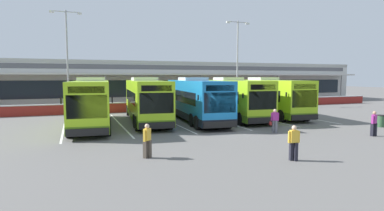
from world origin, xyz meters
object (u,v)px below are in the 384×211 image
(pedestrian_with_handbag, at_px, (275,120))
(litter_bin, at_px, (381,121))
(pedestrian_near_bin, at_px, (374,123))
(pedestrian_in_dark_coat, at_px, (294,142))
(coach_bus_left_centre, at_px, (146,101))
(coach_bus_leftmost, at_px, (92,103))
(coach_bus_centre, at_px, (196,100))
(coach_bus_right_centre, at_px, (232,99))
(lamp_post_west, at_px, (67,54))
(coach_bus_rightmost, at_px, (267,97))
(pedestrian_child, at_px, (147,140))
(lamp_post_centre, at_px, (237,58))

(pedestrian_with_handbag, relative_size, litter_bin, 1.74)
(pedestrian_with_handbag, xyz_separation_m, pedestrian_near_bin, (5.17, -3.38, 0.02))
(pedestrian_in_dark_coat, height_order, litter_bin, pedestrian_in_dark_coat)
(coach_bus_left_centre, bearing_deg, coach_bus_leftmost, -166.87)
(coach_bus_centre, xyz_separation_m, coach_bus_right_centre, (3.92, 0.76, 0.00))
(pedestrian_with_handbag, relative_size, pedestrian_near_bin, 1.00)
(litter_bin, bearing_deg, pedestrian_with_handbag, 174.58)
(coach_bus_right_centre, bearing_deg, lamp_post_west, 142.58)
(coach_bus_leftmost, bearing_deg, coach_bus_centre, -0.68)
(coach_bus_right_centre, height_order, coach_bus_rightmost, same)
(coach_bus_centre, bearing_deg, lamp_post_west, 131.65)
(pedestrian_child, xyz_separation_m, pedestrian_near_bin, (14.81, 0.20, 0.00))
(pedestrian_with_handbag, bearing_deg, coach_bus_left_centre, 129.63)
(coach_bus_leftmost, xyz_separation_m, coach_bus_rightmost, (16.74, 1.00, 0.00))
(coach_bus_centre, bearing_deg, pedestrian_in_dark_coat, -92.58)
(lamp_post_west, relative_size, lamp_post_centre, 1.00)
(coach_bus_right_centre, xyz_separation_m, litter_bin, (8.04, -9.00, -1.32))
(coach_bus_right_centre, bearing_deg, pedestrian_child, -132.26)
(lamp_post_centre, distance_m, litter_bin, 19.99)
(pedestrian_in_dark_coat, xyz_separation_m, pedestrian_near_bin, (8.70, 3.00, 0.00))
(litter_bin, bearing_deg, lamp_post_centre, 95.80)
(coach_bus_right_centre, relative_size, lamp_post_west, 1.12)
(coach_bus_leftmost, distance_m, pedestrian_near_bin, 19.96)
(coach_bus_centre, height_order, coach_bus_right_centre, same)
(litter_bin, bearing_deg, pedestrian_near_bin, -146.94)
(coach_bus_centre, xyz_separation_m, pedestrian_near_bin, (8.08, -10.76, -0.91))
(coach_bus_centre, bearing_deg, pedestrian_child, -121.55)
(pedestrian_child, bearing_deg, coach_bus_left_centre, 77.97)
(coach_bus_leftmost, relative_size, pedestrian_child, 7.61)
(coach_bus_rightmost, bearing_deg, coach_bus_right_centre, -175.37)
(coach_bus_left_centre, height_order, lamp_post_west, lamp_post_west)
(coach_bus_leftmost, distance_m, coach_bus_right_centre, 12.57)
(pedestrian_child, bearing_deg, lamp_post_west, 99.36)
(coach_bus_leftmost, relative_size, coach_bus_right_centre, 1.00)
(pedestrian_child, bearing_deg, lamp_post_centre, 52.38)
(pedestrian_near_bin, bearing_deg, litter_bin, 33.06)
(pedestrian_child, xyz_separation_m, litter_bin, (18.69, 2.72, -0.41))
(coach_bus_right_centre, xyz_separation_m, pedestrian_in_dark_coat, (-4.54, -14.52, -0.91))
(coach_bus_centre, height_order, pedestrian_with_handbag, coach_bus_centre)
(coach_bus_leftmost, bearing_deg, pedestrian_in_dark_coat, -59.98)
(coach_bus_left_centre, relative_size, pedestrian_in_dark_coat, 7.61)
(coach_bus_rightmost, bearing_deg, litter_bin, -67.58)
(pedestrian_in_dark_coat, bearing_deg, coach_bus_left_centre, 103.31)
(coach_bus_leftmost, distance_m, pedestrian_in_dark_coat, 16.04)
(pedestrian_with_handbag, height_order, lamp_post_centre, lamp_post_centre)
(coach_bus_left_centre, distance_m, pedestrian_near_bin, 17.10)
(coach_bus_left_centre, xyz_separation_m, litter_bin, (16.11, -9.39, -1.32))
(coach_bus_right_centre, xyz_separation_m, lamp_post_west, (-14.40, 11.02, 4.50))
(coach_bus_right_centre, distance_m, lamp_post_west, 18.68)
(coach_bus_centre, bearing_deg, lamp_post_centre, 47.09)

